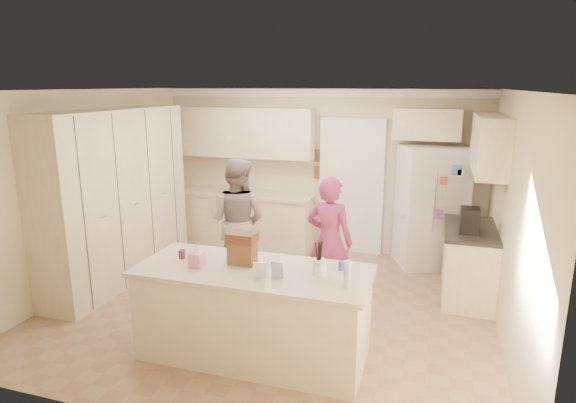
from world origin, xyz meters
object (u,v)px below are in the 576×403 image
(tissue_box, at_px, (197,259))
(teen_girl, at_px, (329,241))
(island_base, at_px, (254,314))
(utensil_crock, at_px, (319,267))
(coffee_maker, at_px, (469,220))
(teen_boy, at_px, (237,220))
(dollhouse_body, at_px, (242,253))
(refrigerator, at_px, (431,207))

(tissue_box, distance_m, teen_girl, 1.80)
(island_base, height_order, utensil_crock, utensil_crock)
(coffee_maker, distance_m, island_base, 2.87)
(island_base, xyz_separation_m, teen_boy, (-0.92, 1.73, 0.42))
(island_base, xyz_separation_m, teen_girl, (0.45, 1.39, 0.37))
(utensil_crock, xyz_separation_m, dollhouse_body, (-0.80, 0.05, 0.04))
(coffee_maker, distance_m, tissue_box, 3.28)
(refrigerator, bearing_deg, tissue_box, -145.19)
(coffee_maker, height_order, island_base, coffee_maker)
(refrigerator, bearing_deg, utensil_crock, -128.68)
(dollhouse_body, relative_size, teen_boy, 0.15)
(refrigerator, bearing_deg, teen_girl, -144.70)
(utensil_crock, xyz_separation_m, teen_girl, (-0.20, 1.34, -0.19))
(tissue_box, relative_size, dollhouse_body, 0.54)
(coffee_maker, xyz_separation_m, teen_girl, (-1.60, -0.51, -0.26))
(island_base, bearing_deg, utensil_crock, 4.40)
(refrigerator, distance_m, island_base, 3.56)
(island_base, bearing_deg, coffee_maker, 42.83)
(tissue_box, bearing_deg, coffee_maker, 37.57)
(dollhouse_body, relative_size, teen_girl, 0.16)
(coffee_maker, height_order, teen_girl, teen_girl)
(utensil_crock, relative_size, teen_boy, 0.09)
(tissue_box, distance_m, dollhouse_body, 0.45)
(dollhouse_body, bearing_deg, utensil_crock, -3.58)
(coffee_maker, distance_m, utensil_crock, 2.32)
(island_base, xyz_separation_m, utensil_crock, (0.65, 0.05, 0.56))
(island_base, height_order, teen_girl, teen_girl)
(coffee_maker, relative_size, teen_boy, 0.17)
(teen_boy, relative_size, teen_girl, 1.06)
(utensil_crock, bearing_deg, refrigerator, 73.25)
(utensil_crock, bearing_deg, teen_girl, 98.66)
(coffee_maker, bearing_deg, teen_boy, -176.76)
(refrigerator, height_order, teen_boy, refrigerator)
(utensil_crock, bearing_deg, island_base, -175.60)
(island_base, bearing_deg, teen_girl, 72.15)
(tissue_box, height_order, teen_boy, teen_boy)
(utensil_crock, relative_size, teen_girl, 0.09)
(refrigerator, relative_size, utensil_crock, 12.00)
(coffee_maker, distance_m, teen_girl, 1.70)
(utensil_crock, height_order, dollhouse_body, dollhouse_body)
(island_base, relative_size, teen_girl, 1.36)
(island_base, relative_size, tissue_box, 15.71)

